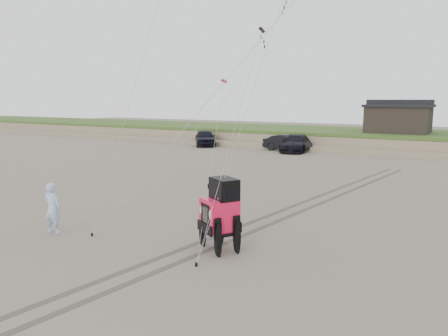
{
  "coord_description": "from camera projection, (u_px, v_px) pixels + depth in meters",
  "views": [
    {
      "loc": [
        9.17,
        -10.91,
        5.16
      ],
      "look_at": [
        1.06,
        3.0,
        2.6
      ],
      "focal_mm": 35.0,
      "sensor_mm": 36.0,
      "label": 1
    }
  ],
  "objects": [
    {
      "name": "cabin",
      "position": [
        399.0,
        118.0,
        44.74
      ],
      "size": [
        6.4,
        5.4,
        3.35
      ],
      "color": "black",
      "rests_on": "dune_ridge"
    },
    {
      "name": "stake_aux",
      "position": [
        196.0,
        265.0,
        13.57
      ],
      "size": [
        0.08,
        0.08,
        0.12
      ],
      "primitive_type": "cylinder",
      "color": "black",
      "rests_on": "ground"
    },
    {
      "name": "tire_tracks",
      "position": [
        295.0,
        210.0,
        20.51
      ],
      "size": [
        5.22,
        29.74,
        0.01
      ],
      "color": "#4C443D",
      "rests_on": "ground"
    },
    {
      "name": "ground",
      "position": [
        152.0,
        254.0,
        14.68
      ],
      "size": [
        160.0,
        160.0,
        0.0
      ],
      "primitive_type": "plane",
      "color": "#6B6054",
      "rests_on": "ground"
    },
    {
      "name": "truck_c",
      "position": [
        296.0,
        143.0,
        43.08
      ],
      "size": [
        3.22,
        6.01,
        1.66
      ],
      "primitive_type": "imported",
      "rotation": [
        0.0,
        0.0,
        0.16
      ],
      "color": "black",
      "rests_on": "ground"
    },
    {
      "name": "man",
      "position": [
        52.0,
        208.0,
        16.8
      ],
      "size": [
        0.8,
        0.6,
        2.0
      ],
      "primitive_type": "imported",
      "rotation": [
        0.0,
        0.0,
        3.32
      ],
      "color": "#8EB0DB",
      "rests_on": "ground"
    },
    {
      "name": "truck_a",
      "position": [
        205.0,
        138.0,
        48.37
      ],
      "size": [
        4.77,
        5.47,
        1.78
      ],
      "primitive_type": "imported",
      "rotation": [
        0.0,
        0.0,
        0.63
      ],
      "color": "black",
      "rests_on": "ground"
    },
    {
      "name": "stake_main",
      "position": [
        92.0,
        235.0,
        16.55
      ],
      "size": [
        0.08,
        0.08,
        0.12
      ],
      "primitive_type": "cylinder",
      "color": "black",
      "rests_on": "ground"
    },
    {
      "name": "jeep",
      "position": [
        219.0,
        222.0,
        14.92
      ],
      "size": [
        4.79,
        5.78,
        2.0
      ],
      "primitive_type": null,
      "rotation": [
        0.0,
        0.0,
        -0.55
      ],
      "color": "#EC1743",
      "rests_on": "ground"
    },
    {
      "name": "dune_ridge",
      "position": [
        378.0,
        140.0,
        46.55
      ],
      "size": [
        160.0,
        14.25,
        1.73
      ],
      "color": "#7A6B54",
      "rests_on": "ground"
    },
    {
      "name": "truck_b",
      "position": [
        287.0,
        143.0,
        43.64
      ],
      "size": [
        4.96,
        2.09,
        1.59
      ],
      "primitive_type": "imported",
      "rotation": [
        0.0,
        0.0,
        1.49
      ],
      "color": "black",
      "rests_on": "ground"
    }
  ]
}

